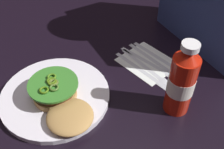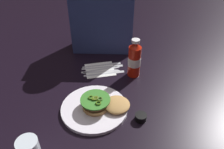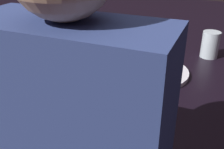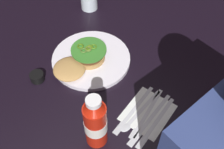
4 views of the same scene
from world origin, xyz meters
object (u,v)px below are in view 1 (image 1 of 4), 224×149
(table_knife, at_px, (146,73))
(spoon_utensil, at_px, (151,70))
(steak_knife, at_px, (159,63))
(butter_knife, at_px, (164,60))
(ketchup_bottle, at_px, (182,82))
(napkin, at_px, (148,63))
(dinner_plate, at_px, (55,96))
(fork_utensil, at_px, (153,65))
(burger_sandwich, at_px, (60,99))

(table_knife, xyz_separation_m, spoon_utensil, (-0.00, 0.02, 0.00))
(steak_knife, xyz_separation_m, butter_knife, (-0.01, 0.02, -0.00))
(ketchup_bottle, relative_size, steak_knife, 0.91)
(napkin, distance_m, butter_knife, 0.05)
(dinner_plate, relative_size, fork_utensil, 1.43)
(dinner_plate, xyz_separation_m, steak_knife, (0.02, 0.31, -0.00))
(ketchup_bottle, bearing_deg, dinner_plate, -124.55)
(table_knife, height_order, steak_knife, same)
(burger_sandwich, bearing_deg, spoon_utensil, 90.43)
(table_knife, xyz_separation_m, fork_utensil, (-0.02, 0.04, 0.00))
(dinner_plate, xyz_separation_m, fork_utensil, (0.02, 0.29, -0.00))
(dinner_plate, bearing_deg, ketchup_bottle, 55.45)
(napkin, distance_m, spoon_utensil, 0.04)
(dinner_plate, height_order, burger_sandwich, burger_sandwich)
(burger_sandwich, distance_m, napkin, 0.29)
(dinner_plate, height_order, table_knife, dinner_plate)
(spoon_utensil, distance_m, fork_utensil, 0.03)
(spoon_utensil, xyz_separation_m, butter_knife, (-0.02, 0.06, 0.00))
(ketchup_bottle, xyz_separation_m, napkin, (-0.17, 0.03, -0.09))
(ketchup_bottle, bearing_deg, napkin, 168.54)
(dinner_plate, distance_m, burger_sandwich, 0.05)
(dinner_plate, distance_m, fork_utensil, 0.29)
(dinner_plate, xyz_separation_m, burger_sandwich, (0.04, 0.00, 0.03))
(spoon_utensil, bearing_deg, steak_knife, 106.75)
(table_knife, height_order, fork_utensil, same)
(dinner_plate, distance_m, napkin, 0.29)
(spoon_utensil, bearing_deg, napkin, 156.86)
(butter_knife, bearing_deg, fork_utensil, -86.87)
(fork_utensil, xyz_separation_m, butter_knife, (-0.00, 0.04, 0.00))
(burger_sandwich, bearing_deg, dinner_plate, -178.83)
(spoon_utensil, height_order, steak_knife, same)
(fork_utensil, xyz_separation_m, steak_knife, (0.00, 0.02, 0.00))
(burger_sandwich, height_order, steak_knife, burger_sandwich)
(ketchup_bottle, relative_size, spoon_utensil, 1.05)
(table_knife, height_order, spoon_utensil, same)
(ketchup_bottle, xyz_separation_m, fork_utensil, (-0.15, 0.04, -0.09))
(ketchup_bottle, height_order, napkin, ketchup_bottle)
(spoon_utensil, bearing_deg, fork_utensil, 126.80)
(napkin, xyz_separation_m, spoon_utensil, (0.03, -0.01, 0.00))
(burger_sandwich, xyz_separation_m, ketchup_bottle, (0.14, 0.25, 0.06))
(burger_sandwich, relative_size, spoon_utensil, 1.07)
(ketchup_bottle, distance_m, fork_utensil, 0.18)
(burger_sandwich, relative_size, table_knife, 0.99)
(steak_knife, bearing_deg, spoon_utensil, -73.25)
(butter_knife, bearing_deg, dinner_plate, -93.24)
(napkin, relative_size, spoon_utensil, 0.79)
(table_knife, distance_m, butter_knife, 0.08)
(butter_knife, bearing_deg, spoon_utensil, -73.31)
(fork_utensil, bearing_deg, table_knife, -66.28)
(fork_utensil, bearing_deg, ketchup_bottle, -14.99)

